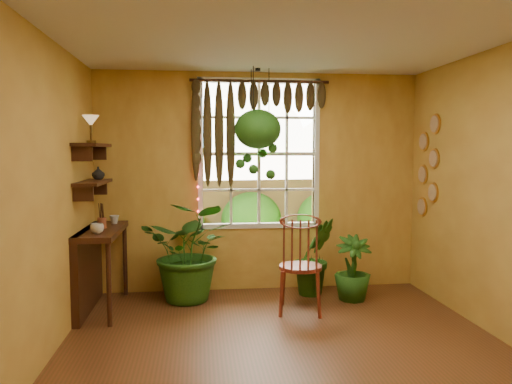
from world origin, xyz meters
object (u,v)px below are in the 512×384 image
Objects in this scene: windsor_chair at (300,279)px; potted_plant_mid at (314,256)px; hanging_basket at (258,134)px; potted_plant_left at (191,251)px; counter_ledge at (92,260)px.

windsor_chair is 1.34× the size of potted_plant_mid.
windsor_chair is 1.75m from hanging_basket.
windsor_chair is at bearing -25.98° from potted_plant_left.
counter_ledge is at bearing -167.83° from potted_plant_left.
potted_plant_left is (-1.17, 0.57, 0.22)m from windsor_chair.
hanging_basket is (0.79, 0.11, 1.35)m from potted_plant_left.
counter_ledge is 2.56m from potted_plant_mid.
potted_plant_left is at bearing -172.29° from hanging_basket.
counter_ledge is 2.34m from hanging_basket.
potted_plant_mid is at bearing 3.09° from potted_plant_left.
counter_ledge is 2.27m from windsor_chair.
potted_plant_mid reaches higher than counter_ledge.
hanging_basket is (1.85, 0.34, 1.38)m from counter_ledge.
windsor_chair reaches higher than potted_plant_left.
counter_ledge is at bearing -173.05° from potted_plant_mid.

